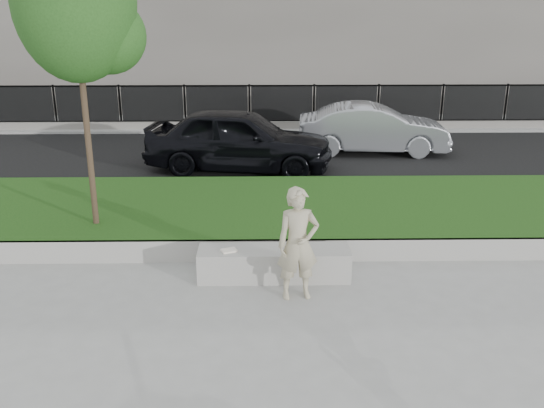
{
  "coord_description": "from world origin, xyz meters",
  "views": [
    {
      "loc": [
        -0.18,
        -8.63,
        4.33
      ],
      "look_at": [
        -0.01,
        1.2,
        1.0
      ],
      "focal_mm": 40.0,
      "sensor_mm": 36.0,
      "label": 1
    }
  ],
  "objects_px": {
    "young_tree": "(80,8)",
    "car_dark": "(239,139)",
    "stone_bench": "(274,263)",
    "car_silver": "(373,129)",
    "man": "(298,244)",
    "book": "(229,250)"
  },
  "relations": [
    {
      "from": "man",
      "to": "car_silver",
      "type": "height_order",
      "value": "man"
    },
    {
      "from": "book",
      "to": "car_dark",
      "type": "height_order",
      "value": "car_dark"
    },
    {
      "from": "stone_bench",
      "to": "young_tree",
      "type": "bearing_deg",
      "value": 153.71
    },
    {
      "from": "young_tree",
      "to": "car_silver",
      "type": "relative_size",
      "value": 1.21
    },
    {
      "from": "stone_bench",
      "to": "car_silver",
      "type": "bearing_deg",
      "value": 69.88
    },
    {
      "from": "book",
      "to": "car_silver",
      "type": "relative_size",
      "value": 0.06
    },
    {
      "from": "book",
      "to": "car_silver",
      "type": "distance_m",
      "value": 9.24
    },
    {
      "from": "man",
      "to": "car_dark",
      "type": "distance_m",
      "value": 7.25
    },
    {
      "from": "man",
      "to": "young_tree",
      "type": "xyz_separation_m",
      "value": [
        -3.54,
        2.26,
        3.32
      ]
    },
    {
      "from": "man",
      "to": "book",
      "type": "height_order",
      "value": "man"
    },
    {
      "from": "stone_bench",
      "to": "book",
      "type": "distance_m",
      "value": 0.77
    },
    {
      "from": "book",
      "to": "car_silver",
      "type": "bearing_deg",
      "value": 43.43
    },
    {
      "from": "stone_bench",
      "to": "book",
      "type": "relative_size",
      "value": 10.25
    },
    {
      "from": "young_tree",
      "to": "car_dark",
      "type": "relative_size",
      "value": 1.07
    },
    {
      "from": "car_dark",
      "to": "stone_bench",
      "type": "bearing_deg",
      "value": -164.53
    },
    {
      "from": "stone_bench",
      "to": "man",
      "type": "xyz_separation_m",
      "value": [
        0.34,
        -0.68,
        0.62
      ]
    },
    {
      "from": "stone_bench",
      "to": "car_silver",
      "type": "relative_size",
      "value": 0.57
    },
    {
      "from": "stone_bench",
      "to": "young_tree",
      "type": "relative_size",
      "value": 0.47
    },
    {
      "from": "stone_bench",
      "to": "car_silver",
      "type": "xyz_separation_m",
      "value": [
        3.06,
        8.35,
        0.5
      ]
    },
    {
      "from": "man",
      "to": "car_silver",
      "type": "distance_m",
      "value": 9.43
    },
    {
      "from": "young_tree",
      "to": "car_dark",
      "type": "distance_m",
      "value": 6.39
    },
    {
      "from": "man",
      "to": "car_dark",
      "type": "xyz_separation_m",
      "value": [
        -1.13,
        7.16,
        -0.01
      ]
    }
  ]
}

